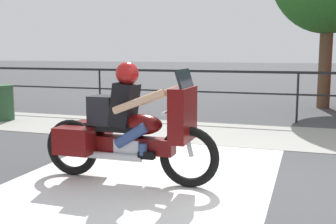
# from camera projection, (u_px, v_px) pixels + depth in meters

# --- Properties ---
(ground_plane) EXTENTS (120.00, 120.00, 0.00)m
(ground_plane) POSITION_uv_depth(u_px,v_px,m) (283.00, 193.00, 4.92)
(ground_plane) COLOR #424244
(sidewalk_band) EXTENTS (44.00, 2.40, 0.01)m
(sidewalk_band) POSITION_uv_depth(u_px,v_px,m) (293.00, 137.00, 8.11)
(sidewalk_band) COLOR #99968E
(sidewalk_band) RESTS_ON ground
(crosswalk_band) EXTENTS (3.23, 6.00, 0.01)m
(crosswalk_band) POSITION_uv_depth(u_px,v_px,m) (139.00, 183.00, 5.27)
(crosswalk_band) COLOR silver
(crosswalk_band) RESTS_ON ground
(fence_railing) EXTENTS (36.00, 0.05, 1.20)m
(fence_railing) POSITION_uv_depth(u_px,v_px,m) (298.00, 82.00, 9.68)
(fence_railing) COLOR black
(fence_railing) RESTS_ON ground
(motorcycle) EXTENTS (2.37, 0.76, 1.52)m
(motorcycle) POSITION_uv_depth(u_px,v_px,m) (128.00, 129.00, 5.31)
(motorcycle) COLOR black
(motorcycle) RESTS_ON ground
(trash_bin) EXTENTS (0.63, 0.63, 0.85)m
(trash_bin) POSITION_uv_depth(u_px,v_px,m) (1.00, 103.00, 10.09)
(trash_bin) COLOR #284C2D
(trash_bin) RESTS_ON ground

